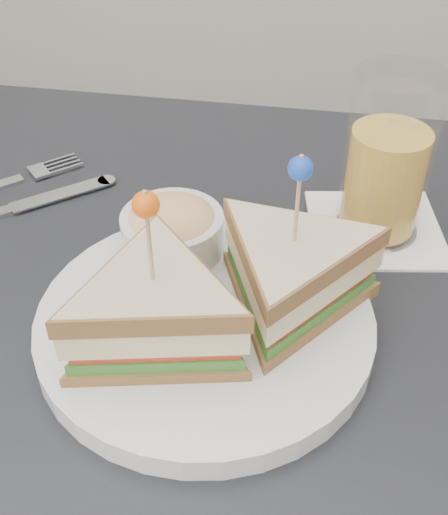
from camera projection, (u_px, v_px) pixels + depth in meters
table at (212, 363)px, 0.62m from camera, size 0.80×0.80×0.75m
plate_meal at (215, 292)px, 0.52m from camera, size 0.36×0.36×0.17m
cutlery_fork at (6, 183)px, 0.73m from camera, size 0.16×0.15×0.01m
cutlery_knife at (20, 207)px, 0.69m from camera, size 0.16×0.14×0.01m
drink_set at (387, 167)px, 0.62m from camera, size 0.15×0.15×0.17m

